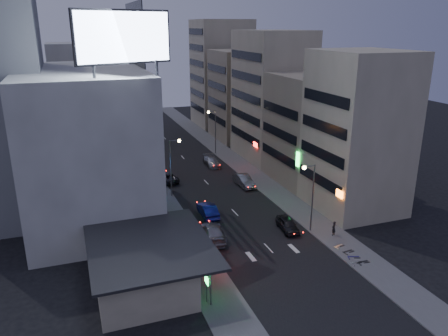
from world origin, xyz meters
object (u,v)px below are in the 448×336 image
parked_car_right_mid (244,181)px  person (334,228)px  road_car_silver (213,232)px  parked_car_left (166,177)px  scooter_silver_b (342,240)px  parked_car_right_far (212,161)px  scooter_black_a (368,255)px  parked_car_right_near (288,224)px  road_car_blue (208,210)px  scooter_silver_a (360,256)px  scooter_black_b (352,245)px  scooter_blue (360,251)px

parked_car_right_mid → person: 18.77m
road_car_silver → person: (13.13, -3.91, 0.09)m
parked_car_left → scooter_silver_b: 29.62m
parked_car_right_far → scooter_black_a: size_ratio=2.79×
parked_car_right_near → person: person is taller
parked_car_right_near → scooter_silver_b: size_ratio=2.50×
scooter_black_a → road_car_blue: bearing=39.3°
road_car_silver → scooter_silver_a: size_ratio=3.51×
person → scooter_silver_b: bearing=52.0°
parked_car_right_near → person: bearing=-29.6°
scooter_silver_a → scooter_silver_b: (0.37, 3.66, 0.02)m
parked_car_left → road_car_silver: (0.60, -20.38, 0.12)m
parked_car_right_near → parked_car_right_far: bearing=97.3°
parked_car_right_near → scooter_black_b: (4.13, -6.57, -0.05)m
parked_car_right_far → scooter_black_b: parked_car_right_far is taller
person → scooter_black_b: 3.54m
road_car_silver → scooter_black_b: size_ratio=3.18×
road_car_blue → scooter_black_a: (11.82, -15.91, -0.14)m
parked_car_right_far → scooter_black_a: bearing=-80.7°
parked_car_left → scooter_blue: parked_car_left is taller
scooter_black_a → parked_car_right_mid: bearing=10.7°
parked_car_left → scooter_silver_a: size_ratio=3.18×
parked_car_right_far → road_car_silver: bearing=-106.7°
scooter_silver_a → scooter_silver_b: 3.68m
parked_car_left → person: bearing=112.3°
parked_car_left → scooter_black_b: 30.98m
road_car_silver → scooter_silver_b: size_ratio=3.40×
parked_car_left → scooter_blue: bearing=107.7°
person → scooter_silver_a: (-0.73, -5.81, -0.32)m
road_car_blue → scooter_silver_a: size_ratio=2.96×
scooter_silver_b → scooter_blue: bearing=170.5°
person → scooter_black_a: bearing=62.5°
road_car_blue → scooter_silver_a: (11.00, -15.76, -0.19)m
parked_car_right_far → road_car_blue: bearing=-108.2°
parked_car_right_mid → scooter_blue: 23.70m
person → scooter_blue: size_ratio=0.93×
person → scooter_black_a: size_ratio=0.90×
road_car_silver → scooter_black_a: size_ratio=3.21×
parked_car_right_far → scooter_blue: bearing=-80.9°
road_car_blue → scooter_black_b: 17.82m
parked_car_right_near → scooter_silver_b: (3.85, -5.19, -0.09)m
scooter_blue → scooter_silver_b: size_ratio=1.03×
parked_car_left → scooter_black_b: parked_car_left is taller
parked_car_left → scooter_black_a: (13.82, -30.25, -0.06)m
person → road_car_blue: bearing=-68.6°
scooter_blue → parked_car_right_near: bearing=47.6°
scooter_black_a → scooter_black_b: (-0.17, 2.43, 0.01)m
parked_car_right_far → road_car_blue: size_ratio=1.03×
scooter_silver_a → scooter_blue: (0.57, 0.80, 0.03)m
parked_car_right_mid → scooter_blue: parked_car_right_mid is taller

